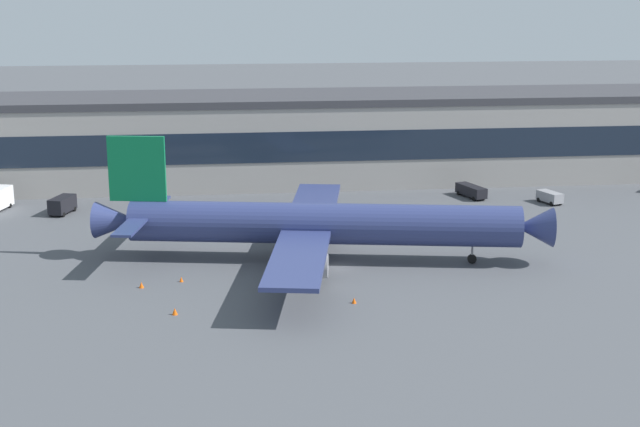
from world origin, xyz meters
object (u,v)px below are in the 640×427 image
object	(u,v)px
traffic_cone_0	(141,285)
traffic_cone_3	(181,279)
crew_van	(62,204)
traffic_cone_2	(175,311)
belt_loader	(472,191)
airliner	(316,224)
traffic_cone_1	(354,300)
follow_me_car	(550,197)

from	to	relation	value
traffic_cone_0	traffic_cone_3	xyz separation A→B (m)	(4.40, 1.68, -0.06)
crew_van	traffic_cone_2	xyz separation A→B (m)	(18.27, -45.42, -1.09)
belt_loader	traffic_cone_2	bearing A→B (deg)	-132.81
airliner	traffic_cone_1	xyz separation A→B (m)	(2.25, -16.14, -4.38)
airliner	traffic_cone_3	xyz separation A→B (m)	(-16.35, -6.60, -4.41)
airliner	traffic_cone_0	xyz separation A→B (m)	(-20.75, -8.28, -4.35)
follow_me_car	crew_van	bearing A→B (deg)	178.52
airliner	crew_van	distance (m)	44.87
belt_loader	traffic_cone_3	world-z (taller)	belt_loader
follow_me_car	traffic_cone_1	world-z (taller)	follow_me_car
traffic_cone_0	traffic_cone_3	world-z (taller)	traffic_cone_0
traffic_cone_3	crew_van	bearing A→B (deg)	118.30
belt_loader	traffic_cone_1	xyz separation A→B (m)	(-26.37, -47.58, -0.83)
airliner	belt_loader	world-z (taller)	airliner
belt_loader	traffic_cone_3	distance (m)	58.91
belt_loader	airliner	bearing A→B (deg)	-132.32
traffic_cone_0	traffic_cone_1	xyz separation A→B (m)	(23.00, -7.86, -0.03)
airliner	traffic_cone_0	world-z (taller)	airliner
traffic_cone_0	traffic_cone_3	distance (m)	4.71
crew_van	traffic_cone_0	size ratio (longest dim) A/B	8.14
airliner	traffic_cone_2	bearing A→B (deg)	-133.69
traffic_cone_1	traffic_cone_2	bearing A→B (deg)	-175.99
airliner	follow_me_car	size ratio (longest dim) A/B	11.75
traffic_cone_1	crew_van	bearing A→B (deg)	130.16
traffic_cone_0	airliner	bearing A→B (deg)	21.76
traffic_cone_1	belt_loader	bearing A→B (deg)	61.00
belt_loader	follow_me_car	bearing A→B (deg)	-26.09
traffic_cone_1	traffic_cone_3	distance (m)	20.91
airliner	traffic_cone_3	bearing A→B (deg)	-158.02
follow_me_car	belt_loader	bearing A→B (deg)	153.91
airliner	traffic_cone_2	world-z (taller)	airliner
traffic_cone_0	traffic_cone_2	bearing A→B (deg)	-66.14
belt_loader	traffic_cone_1	distance (m)	54.40
traffic_cone_0	follow_me_car	bearing A→B (deg)	29.58
belt_loader	traffic_cone_3	size ratio (longest dim) A/B	11.62
belt_loader	traffic_cone_3	bearing A→B (deg)	-139.78
crew_van	traffic_cone_1	size ratio (longest dim) A/B	8.83
airliner	traffic_cone_2	size ratio (longest dim) A/B	76.60
airliner	crew_van	xyz separation A→B (m)	(-34.96, 27.95, -3.24)
traffic_cone_2	belt_loader	bearing A→B (deg)	47.19
belt_loader	traffic_cone_1	bearing A→B (deg)	-119.00
crew_van	traffic_cone_0	world-z (taller)	crew_van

